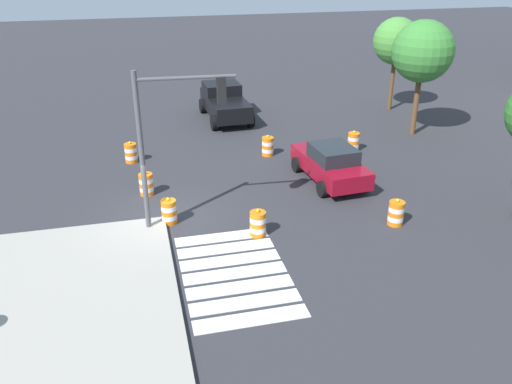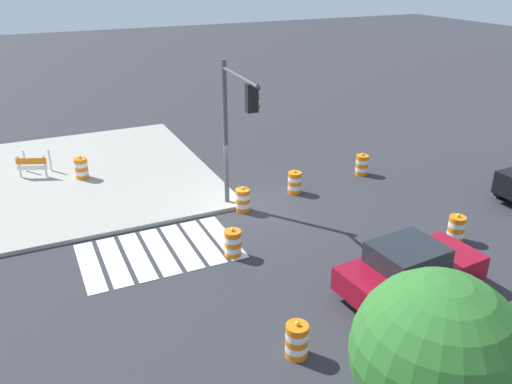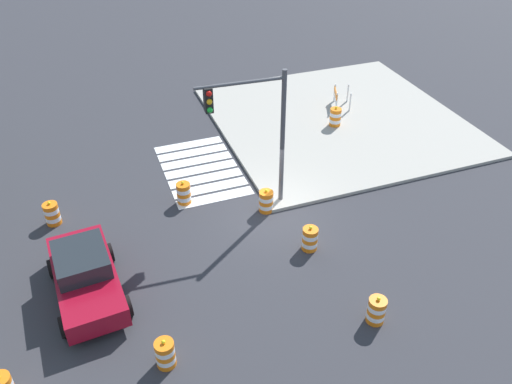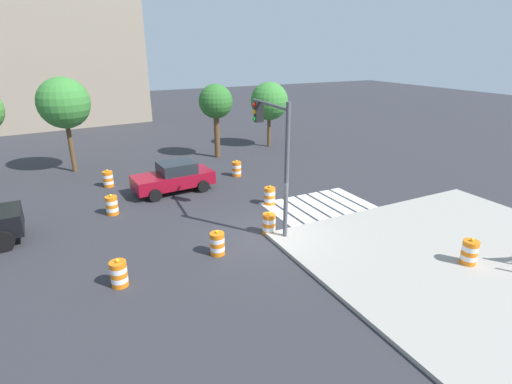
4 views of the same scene
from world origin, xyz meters
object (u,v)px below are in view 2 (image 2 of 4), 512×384
object	(u,v)px
traffic_barrel_crosswalk_end	(295,183)
traffic_barrel_median_far	(233,243)
street_tree_streetside_far	(435,359)
sports_car	(410,269)
traffic_barrel_lane_center	(362,165)
traffic_barrel_near_corner	(243,200)
traffic_barrel_on_sidewalk	(81,168)
traffic_light_pole	(236,116)
construction_barricade	(33,164)
traffic_barrel_median_near	(297,340)
traffic_barrel_far_curb	(456,229)

from	to	relation	value
traffic_barrel_crosswalk_end	traffic_barrel_median_far	distance (m)	5.55
traffic_barrel_crosswalk_end	street_tree_streetside_far	size ratio (longest dim) A/B	0.20
sports_car	traffic_barrel_lane_center	bearing A→B (deg)	-117.29
traffic_barrel_near_corner	traffic_barrel_on_sidewalk	size ratio (longest dim) A/B	1.00
traffic_barrel_crosswalk_end	traffic_light_pole	distance (m)	4.71
traffic_barrel_lane_center	traffic_light_pole	xyz separation A→B (m)	(6.74, 1.55, 3.46)
traffic_barrel_lane_center	construction_barricade	world-z (taller)	construction_barricade
sports_car	construction_barricade	xyz separation A→B (m)	(9.15, -13.78, -0.09)
traffic_barrel_on_sidewalk	street_tree_streetside_far	distance (m)	18.70
sports_car	traffic_barrel_median_near	world-z (taller)	sports_car
traffic_barrel_near_corner	traffic_barrel_median_far	bearing A→B (deg)	60.71
sports_car	traffic_barrel_median_near	distance (m)	4.29
construction_barricade	traffic_barrel_crosswalk_end	bearing A→B (deg)	147.58
traffic_barrel_on_sidewalk	traffic_light_pole	bearing A→B (deg)	128.22
traffic_barrel_near_corner	traffic_light_pole	xyz separation A→B (m)	(0.40, 0.38, 3.46)
traffic_barrel_median_far	traffic_barrel_lane_center	distance (m)	8.94
traffic_barrel_median_far	construction_barricade	size ratio (longest dim) A/B	0.71
traffic_barrel_near_corner	sports_car	bearing A→B (deg)	106.94
traffic_barrel_near_corner	construction_barricade	distance (m)	9.77
traffic_barrel_crosswalk_end	traffic_light_pole	xyz separation A→B (m)	(3.02, 1.04, 3.46)
traffic_barrel_median_near	construction_barricade	world-z (taller)	construction_barricade
traffic_barrel_near_corner	traffic_barrel_median_near	xyz separation A→B (m)	(2.05, 7.91, 0.00)
sports_car	traffic_barrel_median_near	size ratio (longest dim) A/B	4.35
traffic_barrel_far_curb	street_tree_streetside_far	size ratio (longest dim) A/B	0.20
traffic_barrel_near_corner	traffic_barrel_median_far	xyz separation A→B (m)	(1.63, 2.90, 0.00)
traffic_barrel_median_far	traffic_barrel_far_curb	distance (m)	7.66
traffic_barrel_median_near	traffic_barrel_on_sidewalk	xyz separation A→B (m)	(3.10, -13.56, 0.15)
sports_car	traffic_barrel_median_far	distance (m)	5.57
traffic_barrel_median_far	street_tree_streetside_far	xyz separation A→B (m)	(1.00, 9.68, 3.44)
traffic_barrel_median_near	traffic_barrel_crosswalk_end	bearing A→B (deg)	-118.59
traffic_barrel_median_far	traffic_barrel_lane_center	size ratio (longest dim) A/B	1.00
sports_car	traffic_barrel_median_near	xyz separation A→B (m)	(4.18, 0.91, -0.36)
traffic_barrel_crosswalk_end	street_tree_streetside_far	distance (m)	14.66
traffic_barrel_median_far	traffic_light_pole	size ratio (longest dim) A/B	0.19
construction_barricade	traffic_light_pole	xyz separation A→B (m)	(-6.62, 7.17, 3.19)
traffic_barrel_far_curb	street_tree_streetside_far	xyz separation A→B (m)	(8.31, 7.37, 3.44)
sports_car	traffic_barrel_median_far	world-z (taller)	sports_car
sports_car	traffic_barrel_on_sidewalk	xyz separation A→B (m)	(7.28, -12.65, -0.21)
sports_car	traffic_barrel_crosswalk_end	bearing A→B (deg)	-93.68
sports_car	traffic_barrel_near_corner	distance (m)	7.32
traffic_barrel_far_curb	traffic_barrel_on_sidewalk	bearing A→B (deg)	-45.07
traffic_barrel_lane_center	traffic_barrel_near_corner	bearing A→B (deg)	10.42
street_tree_streetside_far	traffic_barrel_near_corner	bearing A→B (deg)	-101.80
traffic_barrel_near_corner	traffic_barrel_crosswalk_end	size ratio (longest dim) A/B	1.00
traffic_barrel_median_far	street_tree_streetside_far	distance (m)	10.32
traffic_barrel_median_far	construction_barricade	xyz separation A→B (m)	(5.39, -9.69, 0.27)
traffic_barrel_on_sidewalk	traffic_barrel_median_far	bearing A→B (deg)	112.39
traffic_barrel_crosswalk_end	traffic_light_pole	bearing A→B (deg)	19.07
traffic_barrel_on_sidewalk	traffic_barrel_far_curb	bearing A→B (deg)	134.93
sports_car	traffic_barrel_near_corner	world-z (taller)	sports_car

